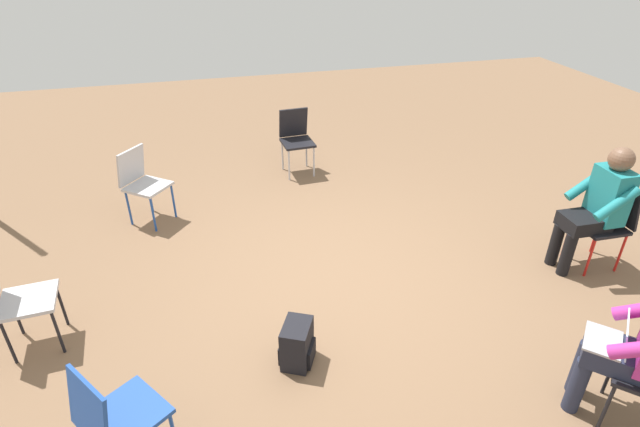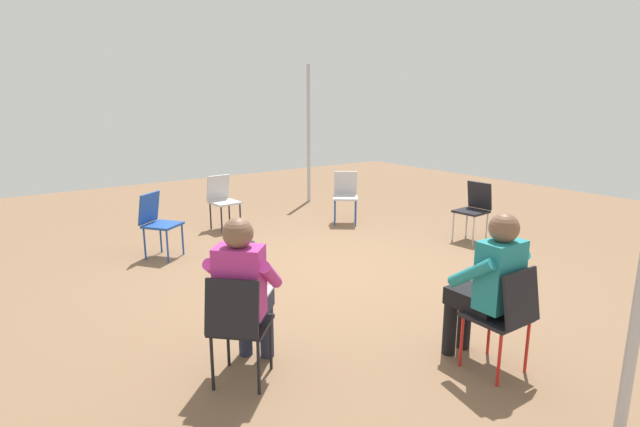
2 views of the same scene
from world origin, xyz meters
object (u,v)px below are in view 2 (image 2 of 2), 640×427
object	(u,v)px
chair_southeast	(345,193)
person_in_teal	(489,281)
person_with_laptop	(244,287)
chair_northwest	(238,322)
chair_west	(505,313)
chair_northeast	(158,220)
backpack_near_laptop_user	(243,260)
chair_south	(474,207)
chair_east	(222,198)

from	to	relation	value
chair_southeast	person_in_teal	world-z (taller)	person_in_teal
person_with_laptop	person_in_teal	xyz separation A→B (m)	(-0.98, -1.55, 0.00)
chair_northwest	person_in_teal	size ratio (longest dim) A/B	0.69
chair_west	person_in_teal	bearing A→B (deg)	90.00
chair_west	person_in_teal	xyz separation A→B (m)	(0.17, -0.00, 0.20)
chair_northeast	person_with_laptop	world-z (taller)	person_with_laptop
chair_southeast	chair_west	bearing A→B (deg)	104.26
chair_west	person_in_teal	size ratio (longest dim) A/B	0.69
chair_southeast	chair_west	world-z (taller)	same
backpack_near_laptop_user	person_with_laptop	bearing A→B (deg)	152.90
chair_southeast	backpack_near_laptop_user	xyz separation A→B (m)	(-1.19, 2.52, -0.34)
chair_southeast	chair_south	distance (m)	2.09
chair_southeast	chair_south	xyz separation A→B (m)	(-1.91, -0.85, 0.00)
chair_west	person_in_teal	world-z (taller)	person_in_teal
chair_west	person_in_teal	distance (m)	0.26
chair_northeast	chair_southeast	size ratio (longest dim) A/B	1.00
chair_west	chair_south	distance (m)	3.74
chair_northeast	chair_south	distance (m)	4.42
chair_west	backpack_near_laptop_user	bearing A→B (deg)	100.88
chair_northeast	person_with_laptop	xyz separation A→B (m)	(-3.19, 0.42, 0.20)
chair_northwest	chair_west	bearing A→B (deg)	13.37
person_with_laptop	backpack_near_laptop_user	xyz separation A→B (m)	(2.00, -1.02, -0.53)
chair_east	backpack_near_laptop_user	size ratio (longest dim) A/B	2.36
chair_southeast	person_with_laptop	distance (m)	4.77
chair_south	chair_northeast	bearing A→B (deg)	60.43
chair_northeast	chair_south	world-z (taller)	same
chair_northeast	person_in_teal	bearing A→B (deg)	69.34
chair_northeast	person_in_teal	world-z (taller)	person_in_teal
chair_northeast	chair_southeast	bearing A→B (deg)	143.98
chair_west	person_with_laptop	bearing A→B (deg)	144.74
chair_northeast	backpack_near_laptop_user	bearing A→B (deg)	80.82
chair_northwest	chair_west	world-z (taller)	same
backpack_near_laptop_user	chair_south	bearing A→B (deg)	-102.15
chair_northeast	chair_east	bearing A→B (deg)	176.42
chair_northeast	person_with_laptop	bearing A→B (deg)	46.67
chair_northeast	chair_southeast	world-z (taller)	same
chair_east	chair_southeast	size ratio (longest dim) A/B	1.00
chair_northwest	person_with_laptop	distance (m)	0.26
chair_northeast	chair_northwest	bearing A→B (deg)	44.91
chair_northwest	chair_west	size ratio (longest dim) A/B	1.00
chair_northwest	chair_southeast	distance (m)	4.93
chair_south	person_with_laptop	bearing A→B (deg)	102.39
chair_east	chair_northwest	distance (m)	4.53
chair_northwest	person_in_teal	world-z (taller)	person_in_teal
chair_south	person_with_laptop	xyz separation A→B (m)	(-1.27, 4.39, 0.20)
chair_east	chair_south	bearing A→B (deg)	129.30
person_with_laptop	backpack_near_laptop_user	bearing A→B (deg)	107.97
chair_south	backpack_near_laptop_user	world-z (taller)	chair_south
chair_east	backpack_near_laptop_user	world-z (taller)	chair_east
chair_northwest	chair_southeast	xyz separation A→B (m)	(3.30, -3.66, 0.00)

